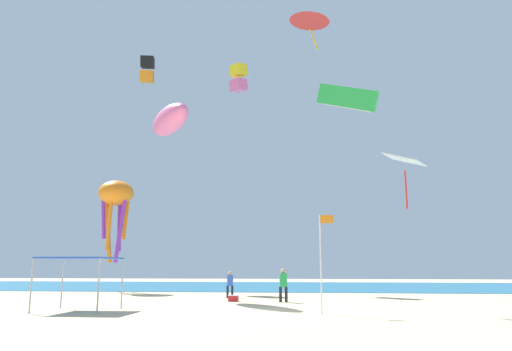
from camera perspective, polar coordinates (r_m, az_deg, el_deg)
The scene contains 14 objects.
ground at distance 21.89m, azimuth -0.81°, elevation -15.87°, with size 110.00×110.00×0.10m, color #D1BA8C.
ocean_strip at distance 49.08m, azimuth 3.02°, elevation -12.87°, with size 110.00×23.96×0.03m, color #1E6B93.
canopy_tent at distance 23.53m, azimuth -19.94°, elevation -9.35°, with size 3.04×2.71×2.34m.
person_near_tent at distance 30.99m, azimuth -3.08°, elevation -12.44°, with size 0.43×0.39×1.64m.
person_leftmost at distance 27.47m, azimuth 3.23°, elevation -12.45°, with size 0.47×0.43×1.82m.
banner_flag at distance 20.82m, azimuth 7.78°, elevation -9.19°, with size 0.61×0.06×4.10m.
cooler_box at distance 28.05m, azimuth -2.69°, elevation -14.24°, with size 0.57×0.37×0.35m.
kite_box_yellow at distance 44.92m, azimuth -2.06°, elevation 11.41°, with size 1.72×1.76×2.66m.
kite_octopus_orange at distance 40.28m, azimuth -16.17°, elevation -2.48°, with size 3.63×3.63×6.49m.
kite_delta_red at distance 42.19m, azimuth 6.33°, elevation 17.95°, with size 3.94×3.91×2.80m.
kite_parafoil_green at distance 25.93m, azimuth 10.62°, elevation 8.99°, with size 3.09×2.17×2.17m.
kite_diamond_white at distance 33.74m, azimuth 17.08°, elevation 1.50°, with size 3.21×3.26×3.73m.
kite_inflatable_pink at distance 32.71m, azimuth -10.12°, elevation 6.45°, with size 4.68×5.82×2.17m.
kite_box_black at distance 49.40m, azimuth -12.68°, elevation 12.07°, with size 1.46×1.63×2.83m.
Camera 1 is at (2.54, -21.65, 1.95)m, focal length 33.97 mm.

